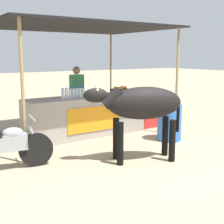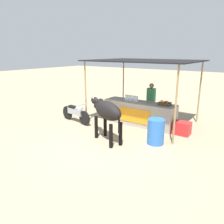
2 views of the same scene
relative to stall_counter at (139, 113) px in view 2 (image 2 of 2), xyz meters
The scene contains 10 objects.
ground_plane 2.25m from the stall_counter, 90.00° to the right, with size 60.00×60.00×0.00m, color tan.
stall_counter is the anchor object (origin of this frame).
stall_awning 2.06m from the stall_counter, 90.00° to the left, with size 4.20×3.20×2.62m.
water_bottle_row 0.69m from the stall_counter, behind, with size 0.61×0.07×0.25m.
fruit_crate 1.19m from the stall_counter, ahead, with size 0.44×0.32×0.18m.
vendor_behind_counter 0.85m from the stall_counter, 78.40° to the left, with size 0.34×0.22×1.65m.
cooler_box 1.85m from the stall_counter, ahead, with size 0.60×0.44×0.48m, color red.
water_barrel 2.00m from the stall_counter, 45.63° to the right, with size 0.55×0.55×0.84m, color blue.
cow 2.23m from the stall_counter, 91.42° to the right, with size 1.82×1.04×1.44m.
motorcycle_parked 2.68m from the stall_counter, 151.34° to the right, with size 1.79×0.55×0.90m.
Camera 2 is at (4.10, -5.52, 2.94)m, focal length 35.00 mm.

